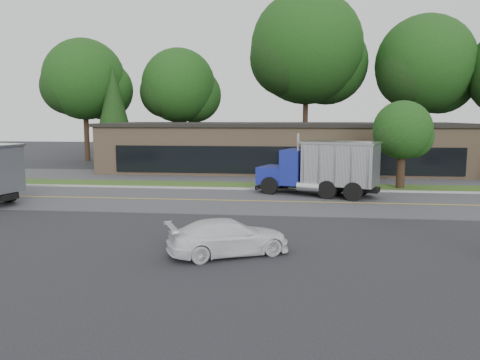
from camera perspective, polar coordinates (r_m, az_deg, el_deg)
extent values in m
plane|color=#2C2C31|center=(18.51, -2.04, -7.53)|extent=(140.00, 140.00, 0.00)
cube|color=#59595E|center=(27.23, 0.73, -2.57)|extent=(60.00, 8.00, 0.02)
cube|color=gold|center=(27.23, 0.73, -2.57)|extent=(60.00, 0.12, 0.01)
cube|color=#9E9E99|center=(31.35, 1.49, -1.21)|extent=(60.00, 0.30, 0.12)
cube|color=#30511B|center=(33.12, 1.76, -0.72)|extent=(60.00, 3.40, 0.03)
cube|color=#59595E|center=(38.06, 2.36, 0.38)|extent=(60.00, 7.00, 0.02)
cube|color=#886E53|center=(43.76, 5.55, 3.94)|extent=(32.00, 12.00, 4.00)
cylinder|color=#382619|center=(54.63, -18.17, 4.75)|extent=(0.56, 0.56, 4.79)
sphere|color=#133A0F|center=(54.72, -18.46, 11.57)|extent=(8.76, 8.76, 8.76)
sphere|color=#133A0F|center=(55.00, -16.34, 10.48)|extent=(6.57, 6.57, 6.57)
sphere|color=black|center=(54.51, -20.12, 10.64)|extent=(6.02, 6.02, 6.02)
cylinder|color=#382619|center=(53.25, -7.38, 4.83)|extent=(0.56, 0.56, 4.47)
sphere|color=#133A0F|center=(53.29, -7.49, 11.36)|extent=(8.17, 8.17, 8.17)
sphere|color=#133A0F|center=(53.89, -5.60, 10.26)|extent=(6.13, 6.13, 6.13)
sphere|color=black|center=(52.83, -9.05, 10.53)|extent=(5.62, 5.62, 5.62)
cylinder|color=#382619|center=(51.70, 7.94, 5.89)|extent=(0.56, 0.56, 6.54)
sphere|color=#133A0F|center=(52.19, 8.12, 15.67)|extent=(11.95, 11.95, 11.95)
sphere|color=#133A0F|center=(53.59, 10.51, 13.79)|extent=(8.96, 8.96, 8.96)
sphere|color=black|center=(50.91, 5.97, 14.63)|extent=(8.22, 8.22, 8.22)
cylinder|color=#382619|center=(52.44, 21.22, 4.88)|extent=(0.56, 0.56, 5.47)
sphere|color=#133A0F|center=(52.66, 21.63, 12.97)|extent=(10.00, 10.00, 10.00)
sphere|color=#133A0F|center=(54.25, 23.16, 11.39)|extent=(7.50, 7.50, 7.50)
sphere|color=black|center=(51.29, 20.13, 12.14)|extent=(6.88, 6.88, 6.88)
cylinder|color=#382619|center=(51.36, -14.93, 2.59)|extent=(0.44, 0.44, 1.00)
cone|color=black|center=(51.18, -15.14, 8.40)|extent=(4.56, 4.56, 9.33)
cylinder|color=#382619|center=(33.69, 18.97, 0.84)|extent=(0.56, 0.56, 2.15)
sphere|color=#133A0F|center=(33.49, 19.19, 5.81)|extent=(3.93, 3.93, 3.93)
sphere|color=#133A0F|center=(34.15, 20.18, 4.96)|extent=(2.95, 2.95, 2.95)
sphere|color=black|center=(33.01, 18.26, 5.18)|extent=(2.70, 2.70, 2.70)
cube|color=black|center=(29.53, 9.78, -0.75)|extent=(7.00, 3.41, 0.28)
cube|color=navy|center=(30.49, 4.25, 0.65)|extent=(2.39, 2.75, 1.10)
cube|color=navy|center=(29.92, 6.72, 1.64)|extent=(1.99, 2.68, 2.20)
cube|color=black|center=(30.07, 5.76, 2.45)|extent=(0.79, 1.99, 0.90)
cube|color=silver|center=(29.02, 12.18, 1.92)|extent=(4.85, 3.82, 2.50)
cube|color=silver|center=(28.92, 12.25, 4.49)|extent=(5.04, 4.02, 0.12)
cylinder|color=black|center=(31.56, 5.30, -0.13)|extent=(1.15, 0.71, 1.10)
cylinder|color=black|center=(29.45, 3.66, -0.68)|extent=(1.15, 0.71, 1.10)
cylinder|color=black|center=(30.23, 13.22, -0.65)|extent=(1.15, 0.71, 1.10)
cylinder|color=black|center=(28.02, 12.11, -1.27)|extent=(1.15, 0.71, 1.10)
imported|color=silver|center=(16.71, -1.39, -6.96)|extent=(4.70, 3.50, 1.27)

